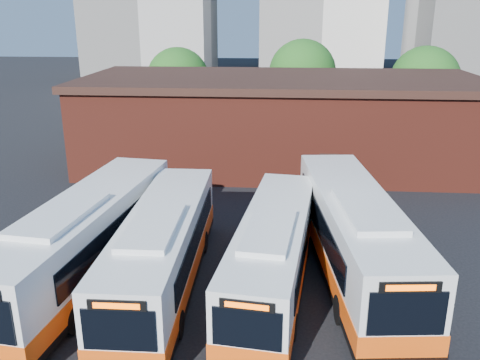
# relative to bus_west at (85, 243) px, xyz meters

# --- Properties ---
(ground) EXTENTS (220.00, 220.00, 0.00)m
(ground) POSITION_rel_bus_west_xyz_m (8.12, -1.73, -1.68)
(ground) COLOR black
(bus_west) EXTENTS (4.38, 13.80, 3.71)m
(bus_west) POSITION_rel_bus_west_xyz_m (0.00, 0.00, 0.00)
(bus_west) COLOR white
(bus_west) RESTS_ON ground
(bus_midwest) EXTENTS (2.79, 12.67, 3.44)m
(bus_midwest) POSITION_rel_bus_west_xyz_m (3.37, -0.39, -0.12)
(bus_midwest) COLOR white
(bus_midwest) RESTS_ON ground
(bus_mideast) EXTENTS (3.88, 12.24, 3.29)m
(bus_mideast) POSITION_rel_bus_west_xyz_m (7.82, -0.22, -0.19)
(bus_mideast) COLOR white
(bus_mideast) RESTS_ON ground
(bus_east) EXTENTS (4.15, 13.91, 3.74)m
(bus_east) POSITION_rel_bus_west_xyz_m (11.23, 1.32, 0.02)
(bus_east) COLOR white
(bus_east) RESTS_ON ground
(depot_building) EXTENTS (28.60, 12.60, 6.40)m
(depot_building) POSITION_rel_bus_west_xyz_m (8.12, 18.27, 1.58)
(depot_building) COLOR maroon
(depot_building) RESTS_ON ground
(tree_west) EXTENTS (6.00, 6.00, 7.65)m
(tree_west) POSITION_rel_bus_west_xyz_m (-1.88, 30.27, 2.96)
(tree_west) COLOR #382314
(tree_west) RESTS_ON ground
(tree_mid) EXTENTS (6.56, 6.56, 8.36)m
(tree_mid) POSITION_rel_bus_west_xyz_m (10.12, 32.27, 3.40)
(tree_mid) COLOR #382314
(tree_mid) RESTS_ON ground
(tree_east) EXTENTS (6.24, 6.24, 7.96)m
(tree_east) POSITION_rel_bus_west_xyz_m (21.12, 29.27, 3.15)
(tree_east) COLOR #382314
(tree_east) RESTS_ON ground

